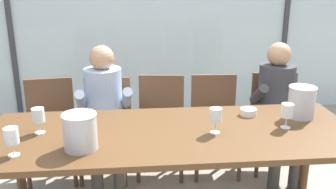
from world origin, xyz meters
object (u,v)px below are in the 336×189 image
(person_pale_blue_shirt, at_px, (104,107))
(chair_center, at_px, (161,117))
(wine_glass_center_pour, at_px, (11,137))
(ice_bucket_secondary, at_px, (80,131))
(dining_table, at_px, (173,141))
(chair_near_curtain, at_px, (51,121))
(ice_bucket_primary, at_px, (302,102))
(tasting_bowl, at_px, (248,112))
(wine_glass_near_bucket, at_px, (216,116))
(chair_right_of_center, at_px, (215,116))
(person_charcoal_jacket, at_px, (278,101))
(wine_glass_by_right_taster, at_px, (38,116))
(chair_left_of_center, at_px, (107,119))
(wine_glass_by_left_taster, at_px, (287,111))
(chair_near_window_right, at_px, (274,113))

(person_pale_blue_shirt, bearing_deg, chair_center, 13.00)
(wine_glass_center_pour, bearing_deg, ice_bucket_secondary, 8.49)
(dining_table, distance_m, chair_near_curtain, 1.35)
(ice_bucket_primary, xyz_separation_m, wine_glass_center_pour, (-1.94, -0.44, -0.00))
(tasting_bowl, bearing_deg, wine_glass_near_bucket, -136.45)
(chair_right_of_center, height_order, person_charcoal_jacket, person_charcoal_jacket)
(chair_right_of_center, xyz_separation_m, wine_glass_center_pour, (-1.45, -1.14, 0.36))
(chair_near_curtain, bearing_deg, person_charcoal_jacket, -10.92)
(chair_center, height_order, wine_glass_by_right_taster, wine_glass_by_right_taster)
(dining_table, relative_size, chair_near_curtain, 2.84)
(chair_right_of_center, relative_size, person_charcoal_jacket, 0.73)
(chair_right_of_center, distance_m, wine_glass_by_right_taster, 1.64)
(chair_left_of_center, height_order, wine_glass_by_left_taster, wine_glass_by_left_taster)
(wine_glass_near_bucket, bearing_deg, person_pale_blue_shirt, 135.02)
(person_pale_blue_shirt, bearing_deg, chair_near_window_right, 0.14)
(chair_center, xyz_separation_m, person_charcoal_jacket, (1.04, -0.16, 0.17))
(chair_center, xyz_separation_m, tasting_bowl, (0.61, -0.65, 0.27))
(chair_left_of_center, distance_m, wine_glass_by_left_taster, 1.61)
(ice_bucket_secondary, height_order, wine_glass_by_right_taster, ice_bucket_secondary)
(wine_glass_by_right_taster, bearing_deg, ice_bucket_primary, 3.65)
(chair_center, height_order, ice_bucket_primary, ice_bucket_primary)
(dining_table, distance_m, chair_left_of_center, 1.03)
(chair_near_curtain, height_order, wine_glass_center_pour, wine_glass_center_pour)
(chair_near_window_right, height_order, tasting_bowl, chair_near_window_right)
(person_charcoal_jacket, bearing_deg, person_pale_blue_shirt, -177.40)
(dining_table, relative_size, wine_glass_by_right_taster, 14.44)
(chair_right_of_center, relative_size, wine_glass_near_bucket, 5.08)
(wine_glass_center_pour, bearing_deg, chair_near_curtain, 91.74)
(dining_table, xyz_separation_m, ice_bucket_primary, (0.97, 0.18, 0.19))
(chair_near_curtain, bearing_deg, chair_left_of_center, -7.43)
(chair_center, bearing_deg, chair_right_of_center, 3.35)
(tasting_bowl, bearing_deg, person_charcoal_jacket, 49.07)
(chair_near_curtain, bearing_deg, ice_bucket_secondary, -75.87)
(ice_bucket_primary, relative_size, wine_glass_by_right_taster, 1.36)
(chair_center, distance_m, ice_bucket_primary, 1.28)
(wine_glass_by_left_taster, distance_m, wine_glass_center_pour, 1.77)
(person_charcoal_jacket, xyz_separation_m, tasting_bowl, (-0.42, -0.49, 0.09))
(person_pale_blue_shirt, xyz_separation_m, ice_bucket_primary, (1.48, -0.56, 0.19))
(wine_glass_near_bucket, distance_m, wine_glass_center_pour, 1.27)
(chair_near_curtain, xyz_separation_m, chair_near_window_right, (2.06, -0.00, 0.00))
(chair_left_of_center, bearing_deg, person_charcoal_jacket, 1.62)
(chair_left_of_center, bearing_deg, wine_glass_by_left_taster, -27.63)
(chair_near_window_right, bearing_deg, dining_table, -132.76)
(chair_near_window_right, bearing_deg, ice_bucket_primary, -89.67)
(chair_left_of_center, bearing_deg, ice_bucket_primary, -18.59)
(chair_near_curtain, relative_size, chair_near_window_right, 1.00)
(chair_center, distance_m, person_charcoal_jacket, 1.06)
(chair_center, bearing_deg, chair_near_window_right, 5.46)
(dining_table, bearing_deg, wine_glass_center_pour, -164.77)
(wine_glass_center_pour, bearing_deg, person_pale_blue_shirt, 65.47)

